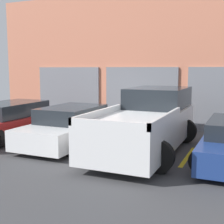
{
  "coord_description": "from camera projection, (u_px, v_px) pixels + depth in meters",
  "views": [
    {
      "loc": [
        4.11,
        -10.04,
        2.53
      ],
      "look_at": [
        0.0,
        -0.63,
        1.1
      ],
      "focal_mm": 50.0,
      "sensor_mm": 36.0,
      "label": 1
    }
  ],
  "objects": [
    {
      "name": "parking_stripe_right",
      "position": [
        188.0,
        157.0,
        9.02
      ],
      "size": [
        0.12,
        2.2,
        0.01
      ],
      "primitive_type": "cube",
      "color": "gold",
      "rests_on": "ground"
    },
    {
      "name": "parking_stripe_left",
      "position": [
        39.0,
        140.0,
        11.09
      ],
      "size": [
        0.12,
        2.2,
        0.01
      ],
      "primitive_type": "cube",
      "color": "gold",
      "rests_on": "ground"
    },
    {
      "name": "shophouse_building",
      "position": [
        148.0,
        61.0,
        13.68
      ],
      "size": [
        15.08,
        0.68,
        5.87
      ],
      "color": "#D17A5B",
      "rests_on": "ground"
    },
    {
      "name": "sedan_side",
      "position": [
        10.0,
        121.0,
        11.56
      ],
      "size": [
        2.17,
        4.78,
        1.29
      ],
      "color": "maroon",
      "rests_on": "ground"
    },
    {
      "name": "pickup_truck",
      "position": [
        148.0,
        122.0,
        9.69
      ],
      "size": [
        2.57,
        5.54,
        1.88
      ],
      "color": "white",
      "rests_on": "ground"
    },
    {
      "name": "parking_stripe_centre",
      "position": [
        106.0,
        148.0,
        10.06
      ],
      "size": [
        0.12,
        2.2,
        0.01
      ],
      "primitive_type": "cube",
      "color": "gold",
      "rests_on": "ground"
    },
    {
      "name": "ground_plane",
      "position": [
        119.0,
        140.0,
        11.09
      ],
      "size": [
        28.0,
        28.0,
        0.0
      ],
      "primitive_type": "plane",
      "color": "#3D3D3F"
    },
    {
      "name": "sedan_white",
      "position": [
        71.0,
        126.0,
        10.52
      ],
      "size": [
        2.26,
        4.24,
        1.26
      ],
      "color": "white",
      "rests_on": "ground"
    }
  ]
}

